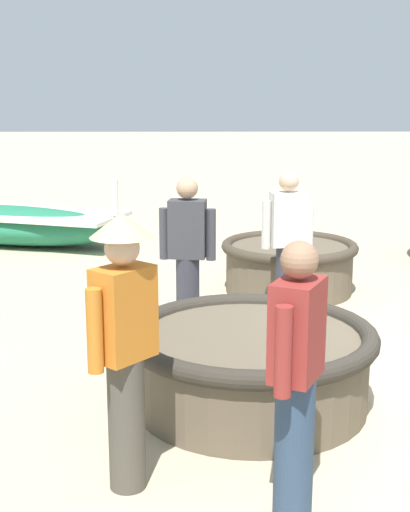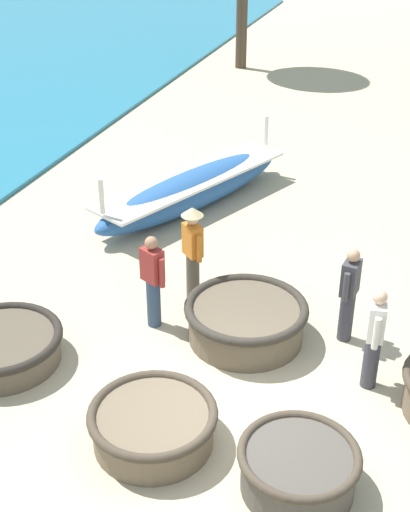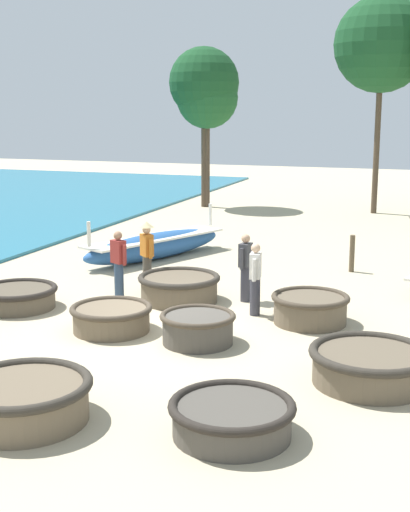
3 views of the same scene
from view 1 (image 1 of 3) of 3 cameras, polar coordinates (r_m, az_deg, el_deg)
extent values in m
cylinder|color=brown|center=(8.53, 6.73, -1.04)|extent=(1.49, 1.49, 0.55)
torus|color=#42382B|center=(8.47, 6.77, 0.76)|extent=(1.61, 1.61, 0.12)
cylinder|color=brown|center=(5.45, 3.68, -9.06)|extent=(1.75, 1.75, 0.55)
torus|color=#332D26|center=(5.35, 3.72, -6.31)|extent=(1.89, 1.89, 0.14)
ellipsoid|color=#237551|center=(11.67, -15.63, 2.43)|extent=(2.46, 4.30, 0.60)
cube|color=silver|center=(11.64, -15.69, 3.35)|extent=(2.40, 4.00, 0.06)
cylinder|color=silver|center=(10.67, -7.22, 4.67)|extent=(0.10, 0.10, 0.54)
cylinder|color=#383842|center=(6.75, -1.38, -3.50)|extent=(0.22, 0.22, 0.82)
cube|color=#3D3D42|center=(6.59, -1.42, 2.19)|extent=(0.26, 0.37, 0.54)
sphere|color=tan|center=(6.53, -1.43, 5.46)|extent=(0.20, 0.20, 0.20)
cylinder|color=#3D3D42|center=(6.57, 0.49, 1.72)|extent=(0.09, 0.09, 0.48)
cylinder|color=#3D3D42|center=(6.63, -3.30, 1.80)|extent=(0.09, 0.09, 0.48)
cylinder|color=#383842|center=(7.29, 6.50, -2.33)|extent=(0.22, 0.22, 0.82)
cube|color=silver|center=(7.15, 6.64, 2.94)|extent=(0.27, 0.37, 0.54)
sphere|color=#DBB28E|center=(7.09, 6.72, 5.96)|extent=(0.20, 0.20, 0.20)
cylinder|color=silver|center=(7.22, 8.32, 2.58)|extent=(0.09, 0.09, 0.48)
cylinder|color=silver|center=(7.10, 4.92, 2.50)|extent=(0.09, 0.09, 0.48)
cylinder|color=#2D425B|center=(4.08, 7.12, -14.94)|extent=(0.22, 0.22, 0.82)
cube|color=maroon|center=(3.82, 7.40, -5.86)|extent=(0.40, 0.35, 0.54)
sphere|color=#A37556|center=(3.71, 7.57, -0.30)|extent=(0.20, 0.20, 0.20)
cylinder|color=maroon|center=(3.64, 6.28, -7.63)|extent=(0.09, 0.09, 0.48)
cylinder|color=maroon|center=(4.03, 8.36, -5.62)|extent=(0.09, 0.09, 0.48)
cylinder|color=#4C473D|center=(4.34, -6.28, -13.16)|extent=(0.22, 0.22, 0.82)
cube|color=orange|center=(4.09, -6.52, -4.56)|extent=(0.40, 0.39, 0.54)
sphere|color=#DBB28E|center=(3.99, -6.65, 0.65)|extent=(0.20, 0.20, 0.20)
cylinder|color=orange|center=(4.25, -4.33, -4.54)|extent=(0.09, 0.09, 0.48)
cylinder|color=orange|center=(3.97, -8.82, -5.95)|extent=(0.09, 0.09, 0.48)
cone|color=#D1BC84|center=(3.97, -6.70, 2.49)|extent=(0.36, 0.36, 0.14)
camera|label=2|loc=(12.43, 54.46, 27.71)|focal=50.00mm
camera|label=3|loc=(18.75, 55.61, 13.81)|focal=50.00mm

